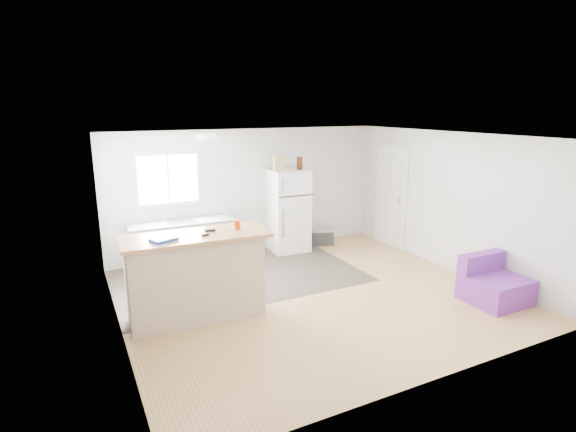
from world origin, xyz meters
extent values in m
cube|color=#AD7A48|center=(0.00, 0.00, -0.01)|extent=(5.50, 5.00, 0.01)
cube|color=white|center=(0.00, 0.00, 2.40)|extent=(5.50, 5.00, 0.01)
cube|color=silver|center=(0.00, 2.50, 1.20)|extent=(5.50, 0.01, 2.40)
cube|color=silver|center=(0.00, -2.50, 1.20)|extent=(5.50, 0.01, 2.40)
cube|color=silver|center=(-2.75, 0.00, 1.20)|extent=(0.01, 5.00, 2.40)
cube|color=silver|center=(2.75, 0.00, 1.20)|extent=(0.01, 5.00, 2.40)
cube|color=#372D29|center=(-0.73, 1.25, 0.00)|extent=(4.05, 2.50, 0.00)
cube|color=white|center=(-1.55, 2.49, 1.55)|extent=(1.18, 0.04, 0.98)
cube|color=white|center=(-1.55, 2.47, 1.55)|extent=(1.05, 0.01, 0.85)
cube|color=white|center=(-1.55, 2.46, 1.55)|extent=(0.03, 0.02, 0.85)
cube|color=white|center=(2.72, 1.55, 1.01)|extent=(0.05, 0.82, 2.03)
cube|color=white|center=(2.73, 1.55, 1.02)|extent=(0.03, 0.92, 2.10)
sphere|color=gold|center=(2.67, 1.23, 1.00)|extent=(0.07, 0.07, 0.07)
cylinder|color=white|center=(-1.20, 1.20, 2.36)|extent=(0.30, 0.30, 0.07)
cube|color=white|center=(-1.43, 2.21, 0.39)|extent=(1.79, 0.57, 0.78)
cube|color=slate|center=(-1.43, 2.21, 0.80)|extent=(1.84, 0.60, 0.04)
cube|color=silver|center=(-1.43, 2.19, 0.80)|extent=(0.50, 0.38, 0.05)
cube|color=tan|center=(-1.77, 0.03, 0.56)|extent=(1.77, 0.69, 1.13)
cube|color=tan|center=(-1.74, 0.03, 1.15)|extent=(1.95, 0.81, 0.05)
cube|color=white|center=(0.68, 2.15, 0.81)|extent=(0.75, 0.70, 1.62)
cube|color=black|center=(0.68, 1.81, 1.17)|extent=(0.71, 0.05, 0.02)
cube|color=silver|center=(0.39, 1.80, 1.38)|extent=(0.03, 0.02, 0.29)
cube|color=silver|center=(0.39, 1.80, 0.66)|extent=(0.03, 0.02, 0.57)
cube|color=#2A2A2C|center=(1.48, 2.17, 0.15)|extent=(0.51, 0.43, 0.29)
cube|color=gray|center=(1.48, 2.17, 0.32)|extent=(0.54, 0.45, 0.06)
cube|color=purple|center=(2.29, -1.43, 0.19)|extent=(0.82, 0.78, 0.38)
cube|color=purple|center=(2.29, -1.14, 0.53)|extent=(0.82, 0.20, 0.29)
cube|color=silver|center=(-1.70, -0.02, 0.13)|extent=(0.17, 0.14, 0.27)
cylinder|color=#1848AE|center=(-1.70, -0.02, 0.29)|extent=(0.06, 0.06, 0.05)
cylinder|color=green|center=(-1.98, -0.02, 0.61)|extent=(0.19, 0.28, 1.15)
sphere|color=beige|center=(-2.09, -0.13, 0.06)|extent=(0.13, 0.13, 0.13)
cylinder|color=red|center=(-1.16, 0.04, 1.24)|extent=(0.10, 0.10, 0.12)
cube|color=#153BC4|center=(-2.17, -0.06, 1.20)|extent=(0.36, 0.31, 0.04)
cube|color=black|center=(-1.52, 0.11, 1.19)|extent=(0.15, 0.09, 0.03)
cube|color=black|center=(-1.64, -0.07, 1.19)|extent=(0.11, 0.07, 0.03)
cube|color=tan|center=(0.45, 2.10, 1.77)|extent=(0.20, 0.10, 0.30)
cylinder|color=#321709|center=(0.90, 2.05, 1.74)|extent=(0.08, 0.08, 0.25)
cylinder|color=#321709|center=(0.87, 2.09, 1.74)|extent=(0.09, 0.09, 0.25)
camera|label=1|loc=(-3.19, -5.55, 2.81)|focal=28.00mm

